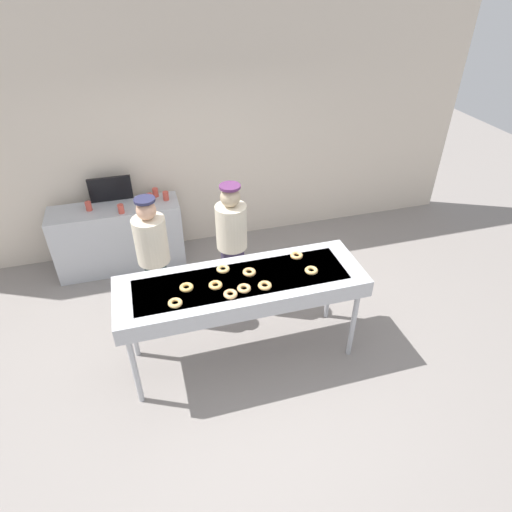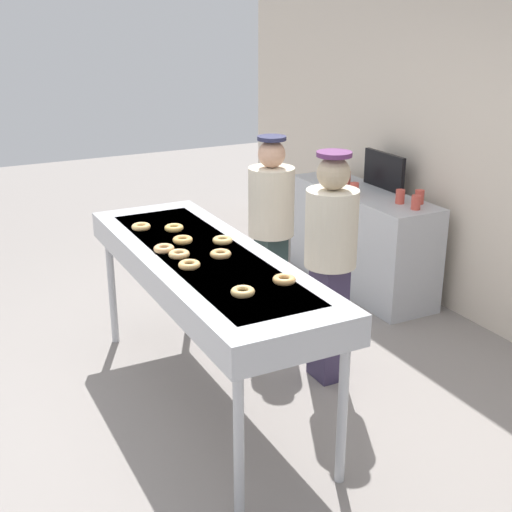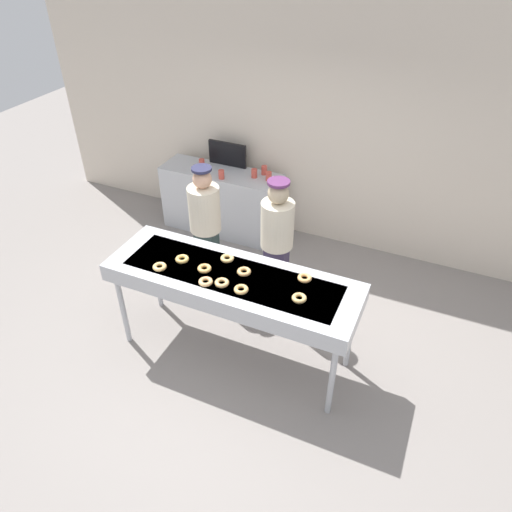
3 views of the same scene
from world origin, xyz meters
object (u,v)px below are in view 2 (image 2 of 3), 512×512
object	(u,v)px
glazed_donut_2	(164,249)
glazed_donut_7	(179,254)
worker_baker	(271,223)
paper_cup_0	(416,202)
paper_cup_2	(354,189)
menu_display	(384,171)
glazed_donut_6	(221,254)
glazed_donut_9	(189,265)
fryer_conveyor	(205,268)
paper_cup_3	(400,197)
paper_cup_4	(347,178)
glazed_donut_8	(174,228)
glazed_donut_4	(243,292)
paper_cup_1	(419,197)
glazed_donut_5	(284,280)
glazed_donut_0	(183,240)
prep_counter	(361,239)
glazed_donut_3	(223,240)
worker_assistant	(330,254)
glazed_donut_1	(141,227)

from	to	relation	value
glazed_donut_2	glazed_donut_7	bearing A→B (deg)	18.15
worker_baker	paper_cup_0	distance (m)	1.22
paper_cup_2	menu_display	distance (m)	0.42
glazed_donut_6	glazed_donut_9	distance (m)	0.26
fryer_conveyor	paper_cup_2	size ratio (longest dim) A/B	20.68
fryer_conveyor	paper_cup_0	xyz separation A→B (m)	(-0.50, 2.08, 0.03)
glazed_donut_9	paper_cup_2	world-z (taller)	glazed_donut_9
paper_cup_3	paper_cup_4	xyz separation A→B (m)	(-0.77, -0.02, 0.00)
glazed_donut_7	fryer_conveyor	bearing A→B (deg)	83.97
glazed_donut_9	worker_baker	size ratio (longest dim) A/B	0.08
glazed_donut_8	glazed_donut_4	bearing A→B (deg)	-3.58
paper_cup_3	paper_cup_1	bearing A→B (deg)	58.92
glazed_donut_7	paper_cup_0	world-z (taller)	glazed_donut_7
glazed_donut_5	paper_cup_0	size ratio (longest dim) A/B	1.11
glazed_donut_0	paper_cup_3	distance (m)	2.17
glazed_donut_0	glazed_donut_2	bearing A→B (deg)	-57.79
prep_counter	paper_cup_0	bearing A→B (deg)	1.93
glazed_donut_3	menu_display	distance (m)	2.33
glazed_donut_0	glazed_donut_2	size ratio (longest dim) A/B	1.00
glazed_donut_5	paper_cup_1	distance (m)	2.38
prep_counter	paper_cup_0	xyz separation A→B (m)	(0.69, 0.02, 0.52)
worker_assistant	glazed_donut_5	bearing A→B (deg)	144.08
glazed_donut_0	worker_assistant	world-z (taller)	worker_assistant
glazed_donut_8	worker_assistant	size ratio (longest dim) A/B	0.08
worker_baker	glazed_donut_0	bearing A→B (deg)	106.92
glazed_donut_9	glazed_donut_0	bearing A→B (deg)	163.28
glazed_donut_8	menu_display	distance (m)	2.36
glazed_donut_0	paper_cup_4	bearing A→B (deg)	119.94
fryer_conveyor	paper_cup_0	world-z (taller)	same
paper_cup_0	paper_cup_1	bearing A→B (deg)	131.48
worker_assistant	paper_cup_3	world-z (taller)	worker_assistant
glazed_donut_4	glazed_donut_9	world-z (taller)	same
glazed_donut_1	glazed_donut_3	world-z (taller)	same
glazed_donut_5	glazed_donut_0	bearing A→B (deg)	-164.62
glazed_donut_4	glazed_donut_0	bearing A→B (deg)	178.01
paper_cup_3	worker_baker	bearing A→B (deg)	-93.53
worker_baker	paper_cup_0	size ratio (longest dim) A/B	13.39
paper_cup_0	glazed_donut_2	bearing A→B (deg)	-81.47
fryer_conveyor	glazed_donut_4	size ratio (longest dim) A/B	18.57
prep_counter	paper_cup_1	xyz separation A→B (m)	(0.56, 0.16, 0.52)
glazed_donut_5	worker_assistant	size ratio (longest dim) A/B	0.08
glazed_donut_8	paper_cup_0	size ratio (longest dim) A/B	1.11
glazed_donut_1	glazed_donut_9	bearing A→B (deg)	1.09
glazed_donut_9	worker_baker	xyz separation A→B (m)	(-0.96, 1.07, -0.16)
paper_cup_3	menu_display	xyz separation A→B (m)	(-0.48, 0.19, 0.10)
menu_display	paper_cup_1	bearing A→B (deg)	-5.10
worker_assistant	paper_cup_1	world-z (taller)	worker_assistant
glazed_donut_2	paper_cup_3	world-z (taller)	glazed_donut_2
glazed_donut_2	glazed_donut_9	bearing A→B (deg)	5.55
glazed_donut_3	worker_baker	size ratio (longest dim) A/B	0.08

